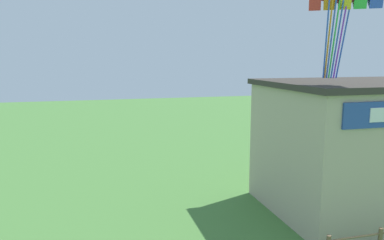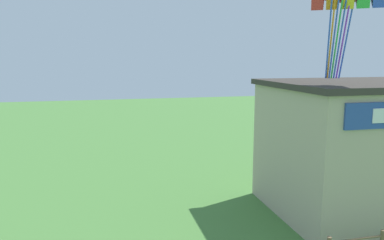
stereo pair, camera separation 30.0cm
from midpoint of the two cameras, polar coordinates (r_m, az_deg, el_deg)
The scene contains 1 object.
seaside_building at distance 18.08m, azimuth 24.31°, elevation -3.55°, with size 8.49×6.26×5.69m.
Camera 1 is at (-3.05, -2.01, 6.64)m, focal length 35.00 mm.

